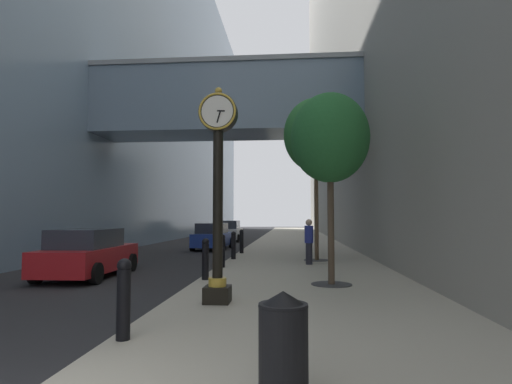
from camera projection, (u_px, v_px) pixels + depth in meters
ground_plane at (253, 244)px, 30.25m from camera, size 110.00×110.00×0.00m
sidewalk_right at (296, 241)px, 32.98m from camera, size 6.27×80.00×0.14m
building_block_left at (117, 55)px, 35.09m from camera, size 22.98×80.00×31.42m
street_clock at (218, 183)px, 9.00m from camera, size 0.84×0.55×4.68m
bollard_nearest at (124, 297)px, 6.21m from camera, size 0.22×0.22×1.20m
bollard_third at (205, 258)px, 12.16m from camera, size 0.22×0.22×1.20m
bollard_fourth at (222, 250)px, 15.14m from camera, size 0.22×0.22×1.20m
bollard_fifth at (233, 245)px, 18.11m from camera, size 0.22×0.22×1.20m
bollard_sixth at (242, 241)px, 21.09m from camera, size 0.22×0.22×1.20m
street_tree_near at (330, 139)px, 11.47m from camera, size 2.16×2.16×5.26m
street_tree_mid_near at (316, 135)px, 17.86m from camera, size 2.76×2.76×6.96m
trash_bin at (283, 341)px, 4.32m from camera, size 0.53×0.53×1.05m
pedestrian_walking at (309, 240)px, 16.10m from camera, size 0.38×0.48×1.75m
car_blue_near at (213, 236)px, 25.46m from camera, size 2.06×4.39×1.60m
car_white_mid at (229, 231)px, 33.81m from camera, size 2.07×4.44×1.69m
car_black_far at (224, 229)px, 41.97m from camera, size 2.19×4.44×1.60m
car_red_trailing at (88, 254)px, 13.60m from camera, size 2.14×4.38×1.58m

